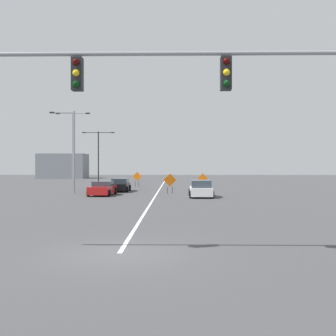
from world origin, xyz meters
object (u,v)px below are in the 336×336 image
(construction_sign_left_shoulder, at_px, (170,181))
(car_white_distant, at_px, (201,189))
(street_lamp_far_left, at_px, (98,153))
(car_black_approaching, at_px, (120,185))
(traffic_signal_assembly, at_px, (221,90))
(street_lamp_far_right, at_px, (72,148))
(street_lamp_near_left, at_px, (73,144))
(construction_sign_right_shoulder, at_px, (137,177))
(construction_sign_median_near, at_px, (203,179))
(car_red_passing, at_px, (103,189))

(construction_sign_left_shoulder, bearing_deg, car_white_distant, -56.39)
(street_lamp_far_left, height_order, car_black_approaching, street_lamp_far_left)
(car_black_approaching, bearing_deg, construction_sign_left_shoulder, -28.80)
(traffic_signal_assembly, bearing_deg, street_lamp_far_left, 106.11)
(street_lamp_far_right, relative_size, car_black_approaching, 1.88)
(street_lamp_near_left, relative_size, car_black_approaching, 2.02)
(car_white_distant, bearing_deg, construction_sign_right_shoulder, 113.82)
(construction_sign_median_near, height_order, car_white_distant, construction_sign_median_near)
(construction_sign_left_shoulder, xyz_separation_m, construction_sign_median_near, (3.92, 8.88, -0.13))
(street_lamp_far_right, height_order, street_lamp_far_left, street_lamp_far_right)
(traffic_signal_assembly, relative_size, street_lamp_far_left, 1.90)
(construction_sign_left_shoulder, relative_size, car_red_passing, 0.47)
(street_lamp_far_right, relative_size, street_lamp_far_left, 1.08)
(car_red_passing, bearing_deg, construction_sign_median_near, 48.21)
(street_lamp_near_left, bearing_deg, construction_sign_median_near, 17.81)
(street_lamp_near_left, height_order, street_lamp_far_left, street_lamp_near_left)
(street_lamp_far_right, distance_m, construction_sign_left_shoulder, 10.11)
(traffic_signal_assembly, xyz_separation_m, car_black_approaching, (-7.30, 29.36, -4.52))
(construction_sign_left_shoulder, bearing_deg, street_lamp_near_left, 158.91)
(car_black_approaching, height_order, car_red_passing, car_black_approaching)
(car_white_distant, bearing_deg, street_lamp_far_right, 164.98)
(car_black_approaching, bearing_deg, street_lamp_near_left, 167.44)
(street_lamp_far_right, bearing_deg, street_lamp_far_left, 92.23)
(car_black_approaching, relative_size, car_red_passing, 1.01)
(construction_sign_right_shoulder, bearing_deg, traffic_signal_assembly, -80.63)
(construction_sign_median_near, bearing_deg, construction_sign_left_shoulder, -113.79)
(street_lamp_near_left, xyz_separation_m, street_lamp_far_left, (0.62, 11.29, -0.56))
(street_lamp_far_right, distance_m, car_white_distant, 13.31)
(traffic_signal_assembly, relative_size, construction_sign_left_shoulder, 7.12)
(street_lamp_far_right, relative_size, car_red_passing, 1.90)
(construction_sign_median_near, relative_size, car_red_passing, 0.43)
(street_lamp_far_left, height_order, construction_sign_left_shoulder, street_lamp_far_left)
(street_lamp_near_left, bearing_deg, car_black_approaching, -12.56)
(car_red_passing, bearing_deg, traffic_signal_assembly, -71.10)
(street_lamp_far_right, relative_size, street_lamp_near_left, 0.93)
(street_lamp_far_right, xyz_separation_m, construction_sign_median_near, (13.44, 9.78, -3.39))
(car_white_distant, bearing_deg, street_lamp_near_left, 148.37)
(car_black_approaching, bearing_deg, construction_sign_right_shoulder, 84.22)
(construction_sign_left_shoulder, bearing_deg, car_black_approaching, 151.20)
(street_lamp_far_left, bearing_deg, traffic_signal_assembly, -73.89)
(traffic_signal_assembly, height_order, car_red_passing, traffic_signal_assembly)
(street_lamp_near_left, relative_size, car_white_distant, 1.97)
(traffic_signal_assembly, xyz_separation_m, car_red_passing, (-8.18, 23.91, -4.57))
(traffic_signal_assembly, height_order, construction_sign_median_near, traffic_signal_assembly)
(street_lamp_near_left, relative_size, construction_sign_left_shoulder, 4.34)
(traffic_signal_assembly, xyz_separation_m, street_lamp_far_left, (-12.09, 41.85, -0.63))
(traffic_signal_assembly, bearing_deg, car_black_approaching, 103.96)
(street_lamp_far_left, xyz_separation_m, car_black_approaching, (4.79, -12.49, -3.89))
(street_lamp_far_left, bearing_deg, car_white_distant, -56.60)
(traffic_signal_assembly, xyz_separation_m, construction_sign_median_near, (1.99, 35.29, -4.06))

